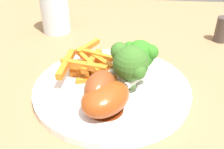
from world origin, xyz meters
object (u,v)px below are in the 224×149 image
object	(u,v)px
chicken_drumstick_far	(108,97)
carrot_fries_pile	(91,64)
chicken_drumstick_near	(101,86)
water_glass	(54,5)
broccoli_floret_middle	(130,63)
dinner_plate	(112,88)
dining_table	(80,148)
broccoli_floret_front	(140,55)
pepper_shaker	(222,29)

from	to	relation	value
chicken_drumstick_far	carrot_fries_pile	bearing A→B (deg)	23.04
carrot_fries_pile	chicken_drumstick_near	xyz separation A→B (m)	(-0.07, -0.03, 0.01)
water_glass	broccoli_floret_middle	bearing A→B (deg)	-141.50
broccoli_floret_middle	chicken_drumstick_near	distance (m)	0.06
dinner_plate	chicken_drumstick_far	xyz separation A→B (m)	(-0.06, -0.00, 0.03)
dining_table	dinner_plate	size ratio (longest dim) A/B	4.45
broccoli_floret_front	broccoli_floret_middle	bearing A→B (deg)	148.77
chicken_drumstick_near	dinner_plate	bearing A→B (deg)	-17.02
chicken_drumstick_near	pepper_shaker	size ratio (longest dim) A/B	2.04
dinner_plate	water_glass	xyz separation A→B (m)	(0.24, 0.16, 0.06)
broccoli_floret_front	water_glass	distance (m)	0.30
broccoli_floret_front	broccoli_floret_middle	size ratio (longest dim) A/B	0.95
carrot_fries_pile	water_glass	bearing A→B (deg)	31.29
dining_table	dinner_plate	world-z (taller)	dinner_plate
dining_table	dinner_plate	distance (m)	0.12
broccoli_floret_front	water_glass	size ratio (longest dim) A/B	0.52
broccoli_floret_front	chicken_drumstick_near	world-z (taller)	broccoli_floret_front
dining_table	broccoli_floret_middle	xyz separation A→B (m)	(0.04, -0.08, 0.15)
chicken_drumstick_near	dining_table	bearing A→B (deg)	97.98
dining_table	chicken_drumstick_far	xyz separation A→B (m)	(-0.02, -0.05, 0.13)
chicken_drumstick_far	broccoli_floret_middle	bearing A→B (deg)	-26.27
broccoli_floret_middle	chicken_drumstick_far	bearing A→B (deg)	153.73
broccoli_floret_middle	pepper_shaker	xyz separation A→B (m)	(0.22, -0.20, -0.03)
broccoli_floret_front	carrot_fries_pile	world-z (taller)	broccoli_floret_front
chicken_drumstick_near	chicken_drumstick_far	world-z (taller)	chicken_drumstick_near
dinner_plate	broccoli_floret_front	world-z (taller)	broccoli_floret_front
dining_table	chicken_drumstick_near	xyz separation A→B (m)	(0.01, -0.04, 0.13)
carrot_fries_pile	pepper_shaker	bearing A→B (deg)	-55.60
dining_table	pepper_shaker	bearing A→B (deg)	-46.82
broccoli_floret_middle	dinner_plate	bearing A→B (deg)	83.43
dinner_plate	broccoli_floret_middle	bearing A→B (deg)	-96.57
pepper_shaker	carrot_fries_pile	bearing A→B (deg)	124.40
broccoli_floret_front	water_glass	xyz separation A→B (m)	(0.21, 0.21, 0.01)
chicken_drumstick_near	water_glass	xyz separation A→B (m)	(0.27, 0.15, 0.03)
dining_table	chicken_drumstick_near	size ratio (longest dim) A/B	9.90
dining_table	dinner_plate	xyz separation A→B (m)	(0.04, -0.05, 0.10)
water_glass	carrot_fries_pile	bearing A→B (deg)	-148.71
broccoli_floret_middle	chicken_drumstick_far	xyz separation A→B (m)	(-0.06, 0.03, -0.03)
dining_table	chicken_drumstick_far	size ratio (longest dim) A/B	8.83
broccoli_floret_front	pepper_shaker	distance (m)	0.27
pepper_shaker	broccoli_floret_middle	bearing A→B (deg)	137.99
broccoli_floret_front	pepper_shaker	bearing A→B (deg)	-43.20
carrot_fries_pile	broccoli_floret_front	bearing A→B (deg)	-98.74
broccoli_floret_middle	pepper_shaker	world-z (taller)	broccoli_floret_middle
broccoli_floret_front	pepper_shaker	xyz separation A→B (m)	(0.20, -0.18, -0.03)
carrot_fries_pile	pepper_shaker	world-z (taller)	pepper_shaker
carrot_fries_pile	chicken_drumstick_far	size ratio (longest dim) A/B	1.18
carrot_fries_pile	chicken_drumstick_far	xyz separation A→B (m)	(-0.09, -0.04, 0.00)
broccoli_floret_middle	water_glass	distance (m)	0.31
dinner_plate	water_glass	size ratio (longest dim) A/B	1.92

